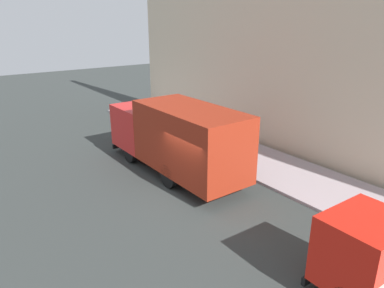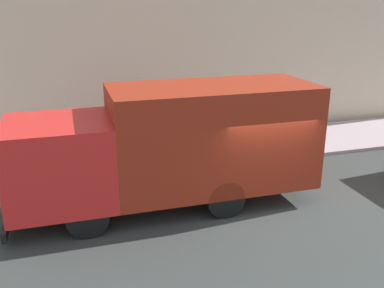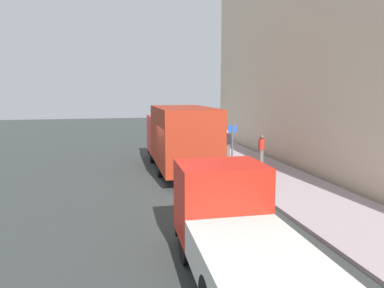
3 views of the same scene
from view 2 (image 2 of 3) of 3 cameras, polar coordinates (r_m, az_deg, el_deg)
name	(u,v)px [view 2 (image 2 of 3)]	position (r m, az deg, el deg)	size (l,w,h in m)	color
ground	(261,205)	(12.17, 9.28, -8.09)	(80.00, 80.00, 0.00)	#323635
sidewalk	(207,149)	(16.25, 1.98, -0.68)	(3.63, 30.00, 0.13)	#A4959A
large_utility_truck	(173,143)	(11.44, -2.51, 0.09)	(2.54, 8.22, 3.30)	red
pedestrian_walking	(143,127)	(15.90, -6.51, 2.21)	(0.45, 0.45, 1.61)	#5A5349
pedestrian_standing	(82,142)	(14.57, -14.56, 0.27)	(0.40, 0.40, 1.64)	brown
street_sign_post	(179,126)	(14.09, -1.75, 2.42)	(0.44, 0.08, 2.30)	#4C5156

